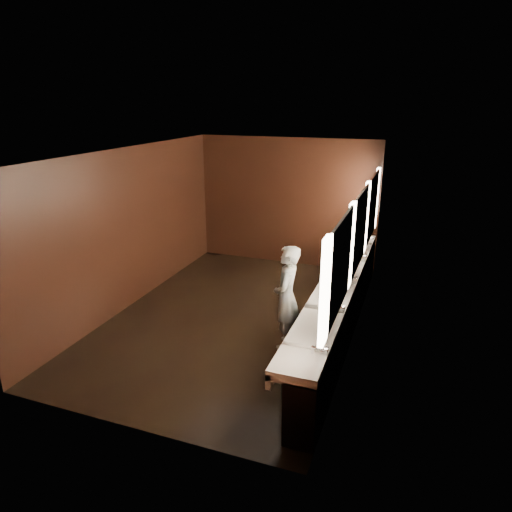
# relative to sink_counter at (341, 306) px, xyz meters

# --- Properties ---
(floor) EXTENTS (6.00, 6.00, 0.00)m
(floor) POSITION_rel_sink_counter_xyz_m (-1.79, 0.00, -0.50)
(floor) COLOR black
(floor) RESTS_ON ground
(ceiling) EXTENTS (4.00, 6.00, 0.02)m
(ceiling) POSITION_rel_sink_counter_xyz_m (-1.79, 0.00, 2.30)
(ceiling) COLOR #2D2D2B
(ceiling) RESTS_ON wall_back
(wall_back) EXTENTS (4.00, 0.02, 2.80)m
(wall_back) POSITION_rel_sink_counter_xyz_m (-1.79, 3.00, 0.90)
(wall_back) COLOR black
(wall_back) RESTS_ON floor
(wall_front) EXTENTS (4.00, 0.02, 2.80)m
(wall_front) POSITION_rel_sink_counter_xyz_m (-1.79, -3.00, 0.90)
(wall_front) COLOR black
(wall_front) RESTS_ON floor
(wall_left) EXTENTS (0.02, 6.00, 2.80)m
(wall_left) POSITION_rel_sink_counter_xyz_m (-3.79, 0.00, 0.90)
(wall_left) COLOR black
(wall_left) RESTS_ON floor
(wall_right) EXTENTS (0.02, 6.00, 2.80)m
(wall_right) POSITION_rel_sink_counter_xyz_m (0.21, 0.00, 0.90)
(wall_right) COLOR black
(wall_right) RESTS_ON floor
(sink_counter) EXTENTS (0.55, 5.40, 1.01)m
(sink_counter) POSITION_rel_sink_counter_xyz_m (0.00, 0.00, 0.00)
(sink_counter) COLOR black
(sink_counter) RESTS_ON floor
(mirror_band) EXTENTS (0.06, 5.03, 1.15)m
(mirror_band) POSITION_rel_sink_counter_xyz_m (0.19, -0.00, 1.25)
(mirror_band) COLOR #FFE3C4
(mirror_band) RESTS_ON wall_right
(person) EXTENTS (0.42, 0.60, 1.59)m
(person) POSITION_rel_sink_counter_xyz_m (-0.72, -0.60, 0.30)
(person) COLOR #98B8E4
(person) RESTS_ON floor
(trash_bin) EXTENTS (0.49, 0.49, 0.62)m
(trash_bin) POSITION_rel_sink_counter_xyz_m (-0.22, -1.82, -0.19)
(trash_bin) COLOR black
(trash_bin) RESTS_ON floor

